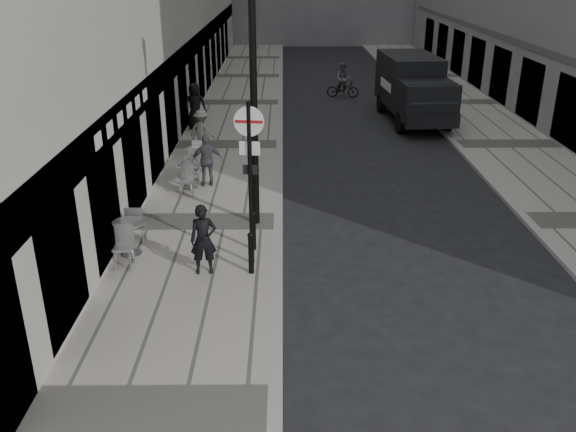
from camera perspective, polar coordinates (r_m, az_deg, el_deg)
name	(u,v)px	position (r m, az deg, el deg)	size (l,w,h in m)	color
sidewalk	(229,146)	(24.29, -5.55, 6.58)	(4.00, 60.00, 0.12)	gray
far_sidewalk	(507,145)	(25.76, 19.78, 6.28)	(4.00, 60.00, 0.12)	gray
walking_man	(203,240)	(14.01, -7.92, -2.21)	(0.61, 0.40, 1.66)	black
sign_post	(250,164)	(13.72, -3.58, 4.92)	(0.67, 0.14, 3.91)	black
lamppost	(253,78)	(15.72, -3.26, 12.78)	(0.32, 0.32, 7.14)	black
bollard_near	(251,254)	(14.03, -3.48, -3.60)	(0.13, 0.13, 0.95)	black
bollard_far	(253,232)	(15.15, -3.25, -1.49)	(0.13, 0.13, 0.95)	black
panel_van	(413,86)	(28.52, 11.61, 11.86)	(2.63, 6.19, 2.85)	black
cyclist	(343,84)	(33.29, 5.17, 12.20)	(1.77, 0.89, 1.82)	black
pedestrian_a	(207,160)	(19.55, -7.58, 5.18)	(0.98, 0.41, 1.68)	#4B4C50
pedestrian_b	(202,131)	(23.30, -8.07, 7.92)	(1.02, 0.59, 1.58)	gray
pedestrian_c	(195,106)	(26.58, -8.69, 10.15)	(0.95, 0.62, 1.95)	black
cafe_table_near	(197,158)	(21.00, -8.55, 5.38)	(0.75, 1.70, 0.97)	silver
cafe_table_mid	(130,235)	(15.35, -14.56, -1.74)	(0.80, 1.80, 1.02)	#AAAAAC
cafe_table_far	(190,174)	(19.50, -9.15, 3.93)	(0.74, 1.66, 0.95)	#A8A8AA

